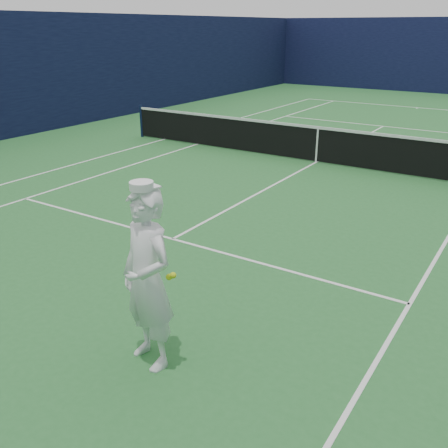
% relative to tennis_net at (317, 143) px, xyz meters
% --- Properties ---
extents(ground, '(80.00, 80.00, 0.00)m').
position_rel_tennis_net_xyz_m(ground, '(0.00, 0.00, -0.55)').
color(ground, '#286A2F').
rests_on(ground, ground).
extents(court_markings, '(11.03, 23.83, 0.01)m').
position_rel_tennis_net_xyz_m(court_markings, '(0.00, 0.00, -0.55)').
color(court_markings, white).
rests_on(court_markings, ground).
extents(windscreen_fence, '(20.12, 36.12, 4.00)m').
position_rel_tennis_net_xyz_m(windscreen_fence, '(0.00, 0.00, 1.45)').
color(windscreen_fence, '#0E1236').
rests_on(windscreen_fence, ground).
extents(tennis_net, '(12.88, 0.09, 1.07)m').
position_rel_tennis_net_xyz_m(tennis_net, '(0.00, 0.00, 0.00)').
color(tennis_net, '#141E4C').
rests_on(tennis_net, ground).
extents(tennis_player, '(0.85, 0.69, 2.12)m').
position_rel_tennis_net_xyz_m(tennis_player, '(1.96, -9.24, 0.48)').
color(tennis_player, white).
rests_on(tennis_player, ground).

